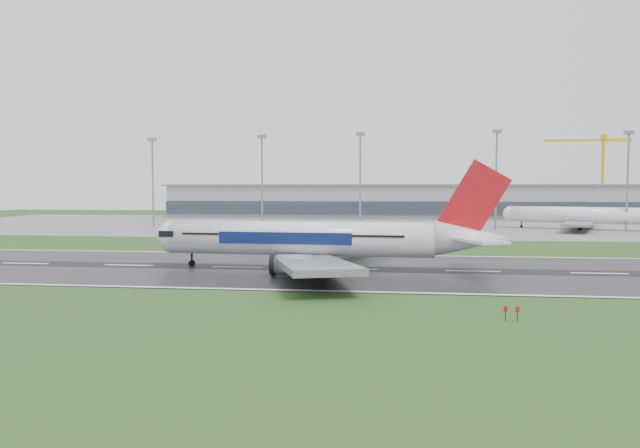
# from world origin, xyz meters

# --- Properties ---
(ground) EXTENTS (520.00, 520.00, 0.00)m
(ground) POSITION_xyz_m (0.00, 0.00, 0.00)
(ground) COLOR #1F4318
(ground) RESTS_ON ground
(runway) EXTENTS (400.00, 45.00, 0.10)m
(runway) POSITION_xyz_m (0.00, 0.00, 0.05)
(runway) COLOR black
(runway) RESTS_ON ground
(apron) EXTENTS (400.00, 130.00, 0.08)m
(apron) POSITION_xyz_m (0.00, 125.00, 0.04)
(apron) COLOR slate
(apron) RESTS_ON ground
(terminal) EXTENTS (240.00, 36.00, 15.00)m
(terminal) POSITION_xyz_m (0.00, 185.00, 7.50)
(terminal) COLOR gray
(terminal) RESTS_ON ground
(main_airliner) EXTENTS (62.10, 59.41, 17.56)m
(main_airliner) POSITION_xyz_m (-24.81, -0.87, 8.88)
(main_airliner) COLOR silver
(main_airliner) RESTS_ON runway
(parked_airliner) EXTENTS (66.88, 64.75, 15.50)m
(parked_airliner) POSITION_xyz_m (48.84, 106.86, 7.83)
(parked_airliner) COLOR white
(parked_airliner) RESTS_ON apron
(tower_crane) EXTENTS (40.36, 2.47, 40.18)m
(tower_crane) POSITION_xyz_m (86.84, 200.00, 20.09)
(tower_crane) COLOR gold
(tower_crane) RESTS_ON ground
(floodmast_0) EXTENTS (0.64, 0.64, 30.43)m
(floodmast_0) POSITION_xyz_m (-97.98, 100.00, 15.22)
(floodmast_0) COLOR gray
(floodmast_0) RESTS_ON ground
(floodmast_1) EXTENTS (0.64, 0.64, 31.09)m
(floodmast_1) POSITION_xyz_m (-58.43, 100.00, 15.55)
(floodmast_1) COLOR gray
(floodmast_1) RESTS_ON ground
(floodmast_2) EXTENTS (0.64, 0.64, 31.51)m
(floodmast_2) POSITION_xyz_m (-24.50, 100.00, 15.75)
(floodmast_2) COLOR gray
(floodmast_2) RESTS_ON ground
(floodmast_3) EXTENTS (0.64, 0.64, 31.90)m
(floodmast_3) POSITION_xyz_m (20.18, 100.00, 15.95)
(floodmast_3) COLOR gray
(floodmast_3) RESTS_ON ground
(floodmast_4) EXTENTS (0.64, 0.64, 30.99)m
(floodmast_4) POSITION_xyz_m (61.06, 100.00, 15.50)
(floodmast_4) COLOR gray
(floodmast_4) RESTS_ON ground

